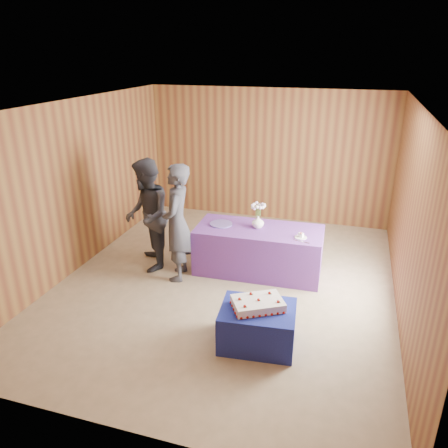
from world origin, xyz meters
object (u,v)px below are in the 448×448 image
at_px(serving_table, 259,250).
at_px(guest_right, 147,215).
at_px(guest_left, 177,223).
at_px(cake_table, 257,326).
at_px(vase, 258,222).
at_px(sheet_cake, 258,304).

bearing_deg(serving_table, guest_right, -169.97).
distance_m(guest_left, guest_right, 0.62).
bearing_deg(cake_table, serving_table, 96.95).
xyz_separation_m(cake_table, guest_left, (-1.58, 1.31, 0.67)).
distance_m(cake_table, guest_right, 2.72).
bearing_deg(guest_right, vase, 76.32).
bearing_deg(sheet_cake, guest_right, 116.06).
bearing_deg(guest_left, guest_right, -118.77).
height_order(serving_table, guest_left, guest_left).
bearing_deg(cake_table, sheet_cake, 108.06).
relative_size(serving_table, guest_left, 1.08).
xyz_separation_m(serving_table, sheet_cake, (0.40, -1.84, 0.18)).
bearing_deg(vase, cake_table, -76.86).
height_order(serving_table, guest_right, guest_right).
bearing_deg(guest_right, cake_table, 28.60).
distance_m(sheet_cake, guest_right, 2.64).
relative_size(cake_table, serving_table, 0.45).
height_order(vase, guest_left, guest_left).
bearing_deg(serving_table, vase, 132.80).
bearing_deg(serving_table, cake_table, -79.51).
xyz_separation_m(vase, guest_right, (-1.73, -0.41, 0.07)).
height_order(serving_table, sheet_cake, serving_table).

